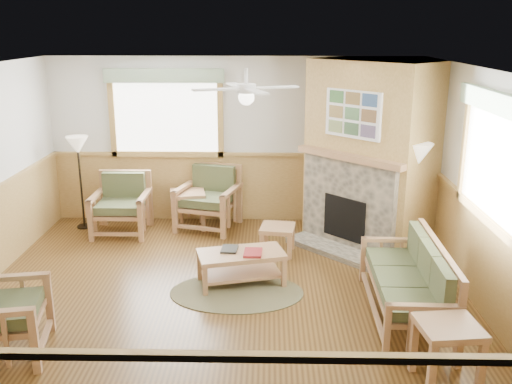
{
  "coord_description": "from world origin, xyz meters",
  "views": [
    {
      "loc": [
        0.56,
        -6.16,
        3.16
      ],
      "look_at": [
        0.4,
        0.7,
        1.15
      ],
      "focal_mm": 40.0,
      "sensor_mm": 36.0,
      "label": 1
    }
  ],
  "objects_px": {
    "sofa": "(405,281)",
    "floor_lamp_right": "(414,203)",
    "coffee_table": "(241,268)",
    "floor_lamp_left": "(81,183)",
    "armchair_back_right": "(208,199)",
    "footstool": "(277,240)",
    "end_table_chairs": "(188,210)",
    "end_table_sofa": "(447,354)",
    "armchair_back_left": "(121,205)"
  },
  "relations": [
    {
      "from": "sofa",
      "to": "floor_lamp_right",
      "type": "xyz_separation_m",
      "value": [
        0.46,
        1.61,
        0.41
      ]
    },
    {
      "from": "coffee_table",
      "to": "floor_lamp_left",
      "type": "distance_m",
      "value": 3.4
    },
    {
      "from": "armchair_back_right",
      "to": "footstool",
      "type": "distance_m",
      "value": 1.55
    },
    {
      "from": "end_table_chairs",
      "to": "floor_lamp_right",
      "type": "xyz_separation_m",
      "value": [
        3.29,
        -1.25,
        0.53
      ]
    },
    {
      "from": "end_table_sofa",
      "to": "coffee_table",
      "type": "bearing_deg",
      "value": 133.73
    },
    {
      "from": "floor_lamp_left",
      "to": "sofa",
      "type": "bearing_deg",
      "value": -32.01
    },
    {
      "from": "sofa",
      "to": "floor_lamp_left",
      "type": "height_order",
      "value": "floor_lamp_left"
    },
    {
      "from": "armchair_back_right",
      "to": "floor_lamp_left",
      "type": "xyz_separation_m",
      "value": [
        -2.03,
        -0.02,
        0.26
      ]
    },
    {
      "from": "armchair_back_right",
      "to": "end_table_sofa",
      "type": "bearing_deg",
      "value": -42.15
    },
    {
      "from": "armchair_back_right",
      "to": "floor_lamp_right",
      "type": "relative_size",
      "value": 0.59
    },
    {
      "from": "sofa",
      "to": "footstool",
      "type": "height_order",
      "value": "sofa"
    },
    {
      "from": "armchair_back_left",
      "to": "end_table_chairs",
      "type": "distance_m",
      "value": 1.06
    },
    {
      "from": "armchair_back_right",
      "to": "floor_lamp_left",
      "type": "distance_m",
      "value": 2.04
    },
    {
      "from": "end_table_chairs",
      "to": "floor_lamp_right",
      "type": "height_order",
      "value": "floor_lamp_right"
    },
    {
      "from": "coffee_table",
      "to": "armchair_back_right",
      "type": "bearing_deg",
      "value": 91.9
    },
    {
      "from": "armchair_back_right",
      "to": "coffee_table",
      "type": "height_order",
      "value": "armchair_back_right"
    },
    {
      "from": "armchair_back_left",
      "to": "armchair_back_right",
      "type": "bearing_deg",
      "value": 11.97
    },
    {
      "from": "floor_lamp_left",
      "to": "end_table_chairs",
      "type": "bearing_deg",
      "value": 0.83
    },
    {
      "from": "sofa",
      "to": "armchair_back_left",
      "type": "relative_size",
      "value": 1.98
    },
    {
      "from": "sofa",
      "to": "armchair_back_left",
      "type": "height_order",
      "value": "armchair_back_left"
    },
    {
      "from": "coffee_table",
      "to": "floor_lamp_right",
      "type": "distance_m",
      "value": 2.55
    },
    {
      "from": "footstool",
      "to": "floor_lamp_right",
      "type": "height_order",
      "value": "floor_lamp_right"
    },
    {
      "from": "coffee_table",
      "to": "footstool",
      "type": "relative_size",
      "value": 2.27
    },
    {
      "from": "armchair_back_left",
      "to": "coffee_table",
      "type": "relative_size",
      "value": 0.87
    },
    {
      "from": "armchair_back_left",
      "to": "footstool",
      "type": "xyz_separation_m",
      "value": [
        2.44,
        -0.77,
        -0.26
      ]
    },
    {
      "from": "floor_lamp_right",
      "to": "floor_lamp_left",
      "type": "bearing_deg",
      "value": 166.24
    },
    {
      "from": "end_table_chairs",
      "to": "footstool",
      "type": "bearing_deg",
      "value": -36.37
    },
    {
      "from": "sofa",
      "to": "footstool",
      "type": "xyz_separation_m",
      "value": [
        -1.4,
        1.8,
        -0.22
      ]
    },
    {
      "from": "coffee_table",
      "to": "footstool",
      "type": "distance_m",
      "value": 1.13
    },
    {
      "from": "floor_lamp_left",
      "to": "floor_lamp_right",
      "type": "bearing_deg",
      "value": -13.76
    },
    {
      "from": "coffee_table",
      "to": "end_table_sofa",
      "type": "relative_size",
      "value": 1.79
    },
    {
      "from": "armchair_back_right",
      "to": "floor_lamp_right",
      "type": "distance_m",
      "value": 3.23
    },
    {
      "from": "end_table_chairs",
      "to": "end_table_sofa",
      "type": "relative_size",
      "value": 1.01
    },
    {
      "from": "end_table_chairs",
      "to": "footstool",
      "type": "height_order",
      "value": "end_table_chairs"
    },
    {
      "from": "sofa",
      "to": "end_table_sofa",
      "type": "distance_m",
      "value": 1.28
    },
    {
      "from": "sofa",
      "to": "armchair_back_left",
      "type": "bearing_deg",
      "value": -122.29
    },
    {
      "from": "armchair_back_left",
      "to": "end_table_sofa",
      "type": "xyz_separation_m",
      "value": [
        3.93,
        -3.84,
        -0.17
      ]
    },
    {
      "from": "footstool",
      "to": "floor_lamp_right",
      "type": "distance_m",
      "value": 1.97
    },
    {
      "from": "end_table_sofa",
      "to": "armchair_back_right",
      "type": "bearing_deg",
      "value": 122.12
    },
    {
      "from": "sofa",
      "to": "footstool",
      "type": "relative_size",
      "value": 3.91
    },
    {
      "from": "armchair_back_right",
      "to": "armchair_back_left",
      "type": "bearing_deg",
      "value": -152.2
    },
    {
      "from": "floor_lamp_left",
      "to": "end_table_sofa",
      "type": "bearing_deg",
      "value": -41.63
    },
    {
      "from": "end_table_sofa",
      "to": "floor_lamp_right",
      "type": "bearing_deg",
      "value": 82.7
    },
    {
      "from": "armchair_back_left",
      "to": "footstool",
      "type": "height_order",
      "value": "armchair_back_left"
    },
    {
      "from": "footstool",
      "to": "end_table_chairs",
      "type": "bearing_deg",
      "value": 143.63
    },
    {
      "from": "coffee_table",
      "to": "sofa",
      "type": "bearing_deg",
      "value": -37.52
    },
    {
      "from": "armchair_back_right",
      "to": "floor_lamp_left",
      "type": "height_order",
      "value": "floor_lamp_left"
    },
    {
      "from": "coffee_table",
      "to": "footstool",
      "type": "bearing_deg",
      "value": 50.31
    },
    {
      "from": "end_table_sofa",
      "to": "sofa",
      "type": "bearing_deg",
      "value": 94.07
    },
    {
      "from": "coffee_table",
      "to": "end_table_chairs",
      "type": "xyz_separation_m",
      "value": [
        -0.96,
        2.08,
        0.09
      ]
    }
  ]
}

